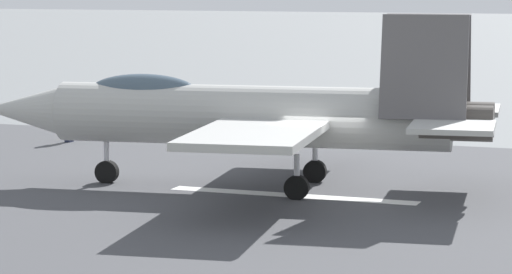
% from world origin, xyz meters
% --- Properties ---
extents(ground_plane, '(400.00, 400.00, 0.00)m').
position_xyz_m(ground_plane, '(0.00, 0.00, 0.00)').
color(ground_plane, slate).
extents(runway_strip, '(240.00, 26.00, 0.02)m').
position_xyz_m(runway_strip, '(-0.02, 0.00, 0.01)').
color(runway_strip, '#444549').
rests_on(runway_strip, ground).
extents(fighter_jet, '(17.46, 14.18, 5.64)m').
position_xyz_m(fighter_jet, '(2.70, -0.76, 2.44)').
color(fighter_jet, '#A9AAA6').
rests_on(fighter_jet, ground).
extents(crew_person, '(0.50, 0.55, 1.64)m').
position_xyz_m(crew_person, '(13.61, -8.61, 0.82)').
color(crew_person, '#1E2338').
rests_on(crew_person, ground).
extents(marker_cone_mid, '(0.44, 0.44, 0.55)m').
position_xyz_m(marker_cone_mid, '(11.54, -12.90, 0.28)').
color(marker_cone_mid, orange).
rests_on(marker_cone_mid, ground).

